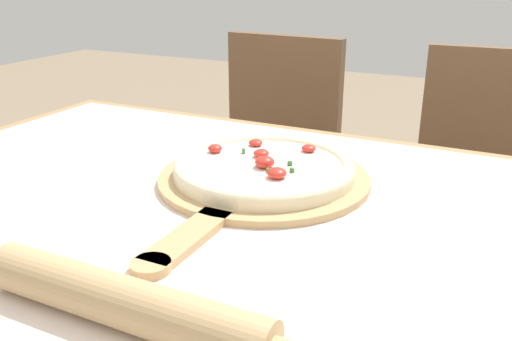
# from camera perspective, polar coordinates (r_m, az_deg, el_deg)

# --- Properties ---
(dining_table) EXTENTS (1.41, 0.90, 0.73)m
(dining_table) POSITION_cam_1_polar(r_m,az_deg,el_deg) (0.86, -1.01, -10.44)
(dining_table) COLOR #A87F51
(dining_table) RESTS_ON ground_plane
(towel_cloth) EXTENTS (1.33, 0.82, 0.00)m
(towel_cloth) POSITION_cam_1_polar(r_m,az_deg,el_deg) (0.81, -1.06, -4.19)
(towel_cloth) COLOR silver
(towel_cloth) RESTS_ON dining_table
(pizza_peel) EXTENTS (0.35, 0.51, 0.01)m
(pizza_peel) POSITION_cam_1_polar(r_m,az_deg,el_deg) (0.89, 0.32, -1.21)
(pizza_peel) COLOR tan
(pizza_peel) RESTS_ON towel_cloth
(pizza) EXTENTS (0.30, 0.30, 0.04)m
(pizza) POSITION_cam_1_polar(r_m,az_deg,el_deg) (0.90, 0.84, 0.32)
(pizza) COLOR beige
(pizza) RESTS_ON pizza_peel
(rolling_pin) EXTENTS (0.41, 0.05, 0.05)m
(rolling_pin) POSITION_cam_1_polar(r_m,az_deg,el_deg) (0.57, -13.75, -13.31)
(rolling_pin) COLOR tan
(rolling_pin) RESTS_ON towel_cloth
(chair_left) EXTENTS (0.43, 0.43, 0.88)m
(chair_left) POSITION_cam_1_polar(r_m,az_deg,el_deg) (1.68, 1.40, 1.04)
(chair_left) COLOR brown
(chair_left) RESTS_ON ground_plane
(chair_right) EXTENTS (0.41, 0.41, 0.88)m
(chair_right) POSITION_cam_1_polar(r_m,az_deg,el_deg) (1.55, 22.82, -2.47)
(chair_right) COLOR brown
(chair_right) RESTS_ON ground_plane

